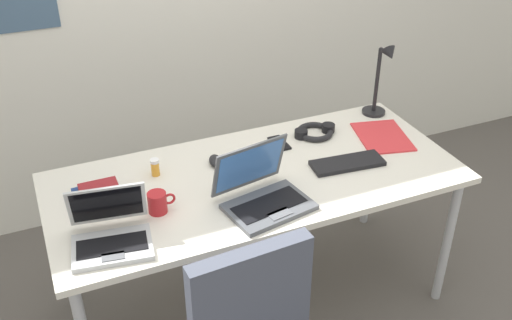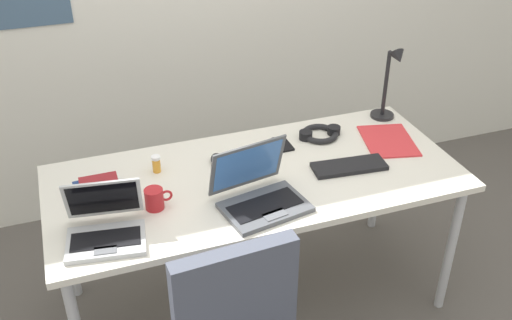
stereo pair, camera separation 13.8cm
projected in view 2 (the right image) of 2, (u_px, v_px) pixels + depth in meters
ground_plane at (256, 299)px, 2.98m from camera, size 12.00×12.00×0.00m
desk at (256, 186)px, 2.62m from camera, size 1.80×0.80×0.74m
desk_lamp at (390, 84)px, 2.94m from camera, size 0.12×0.18×0.40m
laptop_by_keyboard at (260, 194)px, 2.39m from camera, size 0.38×0.35×0.24m
laptop_near_lamp at (105, 228)px, 2.21m from camera, size 0.32×0.30×0.21m
external_keyboard at (349, 166)px, 2.64m from camera, size 0.34×0.15×0.02m
computer_mouse at (217, 159)px, 2.68m from camera, size 0.07×0.11×0.03m
cell_phone at (283, 144)px, 2.82m from camera, size 0.07×0.14×0.01m
headphones at (320, 134)px, 2.88m from camera, size 0.21×0.18×0.04m
pill_bottle at (156, 164)px, 2.60m from camera, size 0.04×0.04×0.08m
book_stack at (99, 188)px, 2.46m from camera, size 0.19×0.18×0.06m
paper_folder_front_right at (388, 141)px, 2.85m from camera, size 0.30×0.35×0.01m
coffee_mug at (155, 199)px, 2.37m from camera, size 0.11×0.08×0.09m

